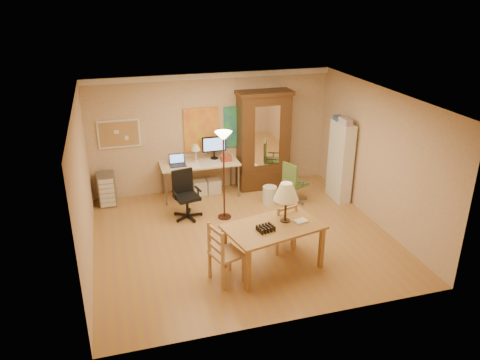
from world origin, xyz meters
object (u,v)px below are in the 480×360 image
object	(u,v)px
computer_desk	(201,175)
bookshelf	(340,162)
armoire	(263,146)
dining_table	(278,216)
office_chair_black	(187,205)
office_chair_green	(294,191)

from	to	relation	value
computer_desk	bookshelf	distance (m)	3.12
armoire	bookshelf	world-z (taller)	armoire
computer_desk	bookshelf	world-z (taller)	bookshelf
armoire	dining_table	bearing A→B (deg)	-104.43
dining_table	bookshelf	xyz separation A→B (m)	(2.25, 2.17, -0.06)
dining_table	office_chair_black	size ratio (longest dim) A/B	1.74
computer_desk	office_chair_black	bearing A→B (deg)	-116.54
office_chair_black	office_chair_green	distance (m)	2.41
dining_table	office_chair_black	bearing A→B (deg)	118.08
computer_desk	office_chair_green	size ratio (longest dim) A/B	1.87
computer_desk	office_chair_black	xyz separation A→B (m)	(-0.52, -1.03, -0.21)
office_chair_green	computer_desk	bearing A→B (deg)	153.42
office_chair_black	armoire	bearing A→B (deg)	28.85
computer_desk	bookshelf	xyz separation A→B (m)	(2.91, -1.06, 0.40)
office_chair_black	computer_desk	bearing A→B (deg)	63.46
office_chair_green	armoire	bearing A→B (deg)	110.77
armoire	bookshelf	size ratio (longest dim) A/B	1.30
dining_table	office_chair_green	distance (m)	2.69
office_chair_green	bookshelf	xyz separation A→B (m)	(1.01, -0.11, 0.63)
armoire	bookshelf	bearing A→B (deg)	-39.09
office_chair_green	dining_table	bearing A→B (deg)	-118.53
dining_table	bookshelf	size ratio (longest dim) A/B	0.99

